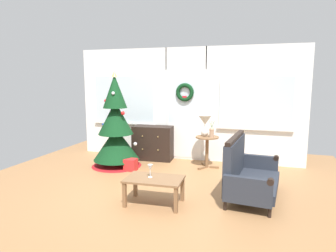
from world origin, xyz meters
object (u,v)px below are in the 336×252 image
at_px(christmas_tree, 116,131).
at_px(table_lamp, 205,123).
at_px(settee_sofa, 247,173).
at_px(coffee_table, 154,182).
at_px(gift_box, 131,165).
at_px(dresser_cabinet, 153,143).
at_px(flower_vase, 212,132).
at_px(side_table, 207,146).
at_px(wine_glass, 150,168).

distance_m(christmas_tree, table_lamp, 1.88).
height_order(christmas_tree, settee_sofa, christmas_tree).
bearing_deg(coffee_table, gift_box, 125.64).
xyz_separation_m(christmas_tree, coffee_table, (1.45, -1.65, -0.42)).
distance_m(dresser_cabinet, flower_vase, 1.49).
bearing_deg(christmas_tree, settee_sofa, -18.86).
relative_size(side_table, gift_box, 2.76).
bearing_deg(gift_box, table_lamp, 26.96).
bearing_deg(wine_glass, table_lamp, 78.60).
xyz_separation_m(flower_vase, gift_box, (-1.54, -0.60, -0.66)).
relative_size(flower_vase, gift_box, 1.46).
height_order(coffee_table, gift_box, coffee_table).
height_order(table_lamp, flower_vase, table_lamp).
xyz_separation_m(settee_sofa, coffee_table, (-1.28, -0.72, -0.04)).
distance_m(side_table, flower_vase, 0.33).
relative_size(christmas_tree, dresser_cabinet, 2.17).
bearing_deg(dresser_cabinet, flower_vase, -13.49).
height_order(dresser_cabinet, settee_sofa, settee_sofa).
bearing_deg(dresser_cabinet, gift_box, -98.58).
relative_size(settee_sofa, flower_vase, 4.17).
bearing_deg(side_table, coffee_table, -101.39).
height_order(dresser_cabinet, wine_glass, dresser_cabinet).
height_order(dresser_cabinet, coffee_table, dresser_cabinet).
bearing_deg(dresser_cabinet, side_table, -11.98).
height_order(christmas_tree, side_table, christmas_tree).
height_order(flower_vase, wine_glass, flower_vase).
height_order(settee_sofa, flower_vase, flower_vase).
height_order(christmas_tree, table_lamp, christmas_tree).
xyz_separation_m(christmas_tree, side_table, (1.87, 0.44, -0.29)).
height_order(christmas_tree, flower_vase, christmas_tree).
bearing_deg(flower_vase, gift_box, -158.64).
distance_m(settee_sofa, coffee_table, 1.47).
bearing_deg(gift_box, side_table, 24.70).
bearing_deg(christmas_tree, dresser_cabinet, 51.33).
xyz_separation_m(dresser_cabinet, table_lamp, (1.24, -0.24, 0.55)).
bearing_deg(christmas_tree, table_lamp, 14.79).
height_order(christmas_tree, gift_box, christmas_tree).
distance_m(dresser_cabinet, table_lamp, 1.38).
xyz_separation_m(side_table, wine_glass, (-0.49, -2.08, 0.07)).
distance_m(christmas_tree, side_table, 1.94).
bearing_deg(christmas_tree, coffee_table, -48.65).
distance_m(dresser_cabinet, wine_glass, 2.49).
bearing_deg(christmas_tree, wine_glass, -49.76).
relative_size(dresser_cabinet, table_lamp, 2.10).
relative_size(side_table, coffee_table, 0.76).
height_order(side_table, wine_glass, side_table).
height_order(settee_sofa, coffee_table, settee_sofa).
bearing_deg(gift_box, wine_glass, -55.92).
relative_size(settee_sofa, coffee_table, 1.69).
relative_size(settee_sofa, table_lamp, 3.31).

